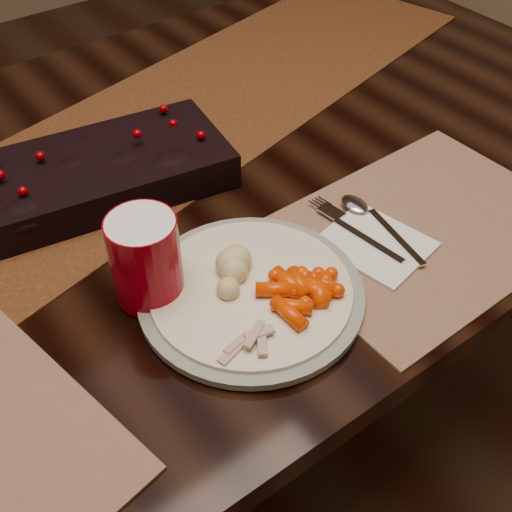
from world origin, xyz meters
TOP-DOWN VIEW (x-y plane):
  - floor at (0.00, 0.00)m, footprint 5.00×5.00m
  - dining_table at (0.00, 0.00)m, footprint 1.80×1.00m
  - table_runner at (-0.05, 0.09)m, footprint 1.77×0.77m
  - centerpiece at (-0.07, 0.03)m, footprint 0.39×0.24m
  - placemat_main at (0.24, -0.33)m, footprint 0.43×0.32m
  - dinner_plate at (-0.03, -0.29)m, footprint 0.35×0.35m
  - baby_carrots at (0.01, -0.34)m, footprint 0.10×0.08m
  - mashed_potatoes at (-0.05, -0.26)m, footprint 0.08×0.07m
  - turkey_shreds at (-0.09, -0.35)m, footprint 0.09×0.09m
  - napkin at (0.16, -0.32)m, footprint 0.14×0.16m
  - fork at (0.16, -0.29)m, footprint 0.04×0.15m
  - spoon at (0.19, -0.30)m, footprint 0.06×0.16m
  - red_cup at (-0.13, -0.21)m, footprint 0.10×0.10m

SIDE VIEW (x-z plane):
  - floor at x=0.00m, z-range 0.00..0.00m
  - dining_table at x=0.00m, z-range 0.00..0.75m
  - table_runner at x=-0.05m, z-range 0.75..0.75m
  - placemat_main at x=0.24m, z-range 0.75..0.75m
  - napkin at x=0.16m, z-range 0.75..0.76m
  - fork at x=0.16m, z-range 0.76..0.76m
  - spoon at x=0.19m, z-range 0.76..0.76m
  - dinner_plate at x=-0.03m, z-range 0.75..0.77m
  - turkey_shreds at x=-0.09m, z-range 0.77..0.79m
  - baby_carrots at x=0.01m, z-range 0.77..0.79m
  - centerpiece at x=-0.07m, z-range 0.75..0.83m
  - mashed_potatoes at x=-0.05m, z-range 0.77..0.81m
  - red_cup at x=-0.13m, z-range 0.75..0.87m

